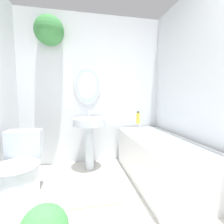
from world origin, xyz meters
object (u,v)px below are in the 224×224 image
at_px(toilet, 19,176).
at_px(shampoo_bottle, 138,118).
at_px(pedestal_sink, 89,130).
at_px(bathtub, 158,158).

height_order(toilet, shampoo_bottle, shampoo_bottle).
distance_m(toilet, pedestal_sink, 1.05).
height_order(bathtub, shampoo_bottle, shampoo_bottle).
bearing_deg(shampoo_bottle, toilet, -153.41).
distance_m(bathtub, shampoo_bottle, 0.80).
relative_size(bathtub, shampoo_bottle, 7.32).
xyz_separation_m(toilet, pedestal_sink, (0.77, 0.65, 0.31)).
distance_m(pedestal_sink, shampoo_bottle, 0.85).
xyz_separation_m(pedestal_sink, bathtub, (0.85, -0.52, -0.31)).
height_order(pedestal_sink, bathtub, pedestal_sink).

